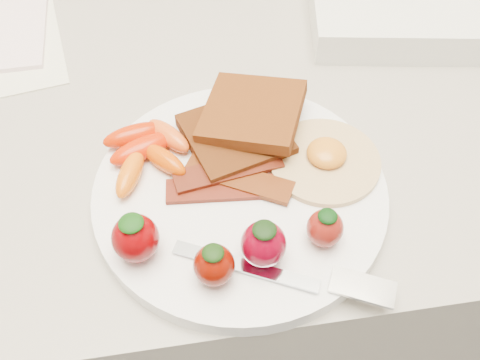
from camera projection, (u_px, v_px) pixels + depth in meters
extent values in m
cube|color=gray|center=(213.00, 272.00, 0.96)|extent=(2.00, 0.60, 0.90)
cylinder|color=white|center=(240.00, 193.00, 0.50)|extent=(0.27, 0.27, 0.02)
cube|color=black|center=(235.00, 136.00, 0.52)|extent=(0.11, 0.11, 0.01)
cube|color=#422106|center=(252.00, 112.00, 0.52)|extent=(0.12, 0.12, 0.02)
cylinder|color=beige|center=(324.00, 161.00, 0.50)|extent=(0.11, 0.11, 0.01)
ellipsoid|color=orange|center=(327.00, 153.00, 0.50)|extent=(0.04, 0.04, 0.02)
cube|color=black|center=(222.00, 189.00, 0.48)|extent=(0.10, 0.03, 0.00)
cube|color=#350E02|center=(238.00, 179.00, 0.49)|extent=(0.10, 0.07, 0.00)
cube|color=black|center=(228.00, 170.00, 0.49)|extent=(0.10, 0.04, 0.00)
ellipsoid|color=red|center=(142.00, 149.00, 0.50)|extent=(0.07, 0.05, 0.02)
ellipsoid|color=#CE4700|center=(164.00, 160.00, 0.50)|extent=(0.05, 0.05, 0.02)
ellipsoid|color=orange|center=(130.00, 173.00, 0.49)|extent=(0.04, 0.06, 0.02)
ellipsoid|color=#E95618|center=(169.00, 136.00, 0.51)|extent=(0.05, 0.06, 0.02)
ellipsoid|color=#BA2200|center=(135.00, 135.00, 0.51)|extent=(0.07, 0.03, 0.02)
ellipsoid|color=#6C0103|center=(136.00, 238.00, 0.43)|extent=(0.04, 0.04, 0.04)
ellipsoid|color=#0E3709|center=(131.00, 223.00, 0.41)|extent=(0.02, 0.02, 0.01)
ellipsoid|color=#610A00|center=(214.00, 265.00, 0.42)|extent=(0.03, 0.03, 0.04)
ellipsoid|color=black|center=(213.00, 253.00, 0.40)|extent=(0.02, 0.02, 0.01)
ellipsoid|color=#670012|center=(264.00, 244.00, 0.43)|extent=(0.04, 0.04, 0.04)
ellipsoid|color=black|center=(264.00, 230.00, 0.41)|extent=(0.02, 0.02, 0.01)
ellipsoid|color=maroon|center=(325.00, 228.00, 0.44)|extent=(0.03, 0.03, 0.03)
ellipsoid|color=black|center=(328.00, 216.00, 0.43)|extent=(0.02, 0.02, 0.01)
cube|color=#B5BBC7|center=(245.00, 266.00, 0.43)|extent=(0.12, 0.07, 0.00)
cube|color=silver|center=(363.00, 287.00, 0.42)|extent=(0.06, 0.04, 0.00)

